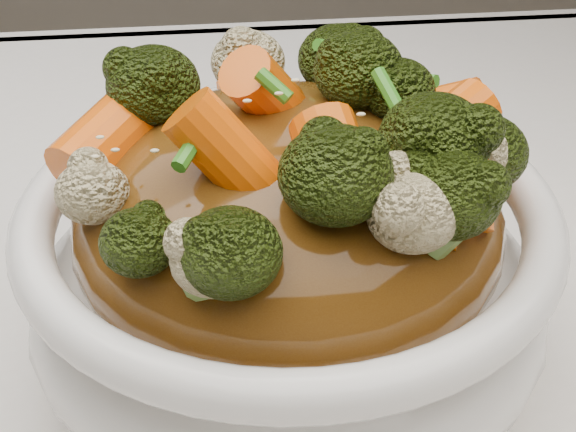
{
  "coord_description": "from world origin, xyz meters",
  "views": [
    {
      "loc": [
        -0.01,
        -0.3,
        1.04
      ],
      "look_at": [
        0.03,
        -0.0,
        0.83
      ],
      "focal_mm": 55.0,
      "sensor_mm": 36.0,
      "label": 1
    }
  ],
  "objects": [
    {
      "name": "sesame_seeds",
      "position": [
        0.03,
        -0.0,
        0.89
      ],
      "size": [
        0.19,
        0.19,
        0.01
      ],
      "primitive_type": null,
      "rotation": [
        0.0,
        0.0,
        0.21
      ],
      "color": "beige",
      "rests_on": "sauce_base"
    },
    {
      "name": "broccoli",
      "position": [
        0.03,
        -0.0,
        0.89
      ],
      "size": [
        0.21,
        0.21,
        0.05
      ],
      "primitive_type": null,
      "rotation": [
        0.0,
        0.0,
        0.21
      ],
      "color": "black",
      "rests_on": "sauce_base"
    },
    {
      "name": "bowl",
      "position": [
        0.03,
        -0.0,
        0.79
      ],
      "size": [
        0.27,
        0.27,
        0.09
      ],
      "primitive_type": null,
      "rotation": [
        0.0,
        0.0,
        0.21
      ],
      "color": "white",
      "rests_on": "tablecloth"
    },
    {
      "name": "tablecloth",
      "position": [
        0.0,
        0.0,
        0.73
      ],
      "size": [
        1.2,
        0.8,
        0.04
      ],
      "primitive_type": "cube",
      "color": "white",
      "rests_on": "dining_table"
    },
    {
      "name": "cauliflower",
      "position": [
        0.03,
        -0.0,
        0.89
      ],
      "size": [
        0.21,
        0.21,
        0.04
      ],
      "primitive_type": null,
      "rotation": [
        0.0,
        0.0,
        0.21
      ],
      "color": "beige",
      "rests_on": "sauce_base"
    },
    {
      "name": "carrots",
      "position": [
        0.03,
        -0.0,
        0.89
      ],
      "size": [
        0.21,
        0.21,
        0.05
      ],
      "primitive_type": null,
      "rotation": [
        0.0,
        0.0,
        0.21
      ],
      "color": "#FF6408",
      "rests_on": "sauce_base"
    },
    {
      "name": "sauce_base",
      "position": [
        0.03,
        -0.0,
        0.83
      ],
      "size": [
        0.21,
        0.21,
        0.1
      ],
      "primitive_type": "ellipsoid",
      "rotation": [
        0.0,
        0.0,
        0.21
      ],
      "color": "#56320E",
      "rests_on": "bowl"
    },
    {
      "name": "scallions",
      "position": [
        0.03,
        -0.0,
        0.89
      ],
      "size": [
        0.16,
        0.16,
        0.02
      ],
      "primitive_type": null,
      "rotation": [
        0.0,
        0.0,
        0.21
      ],
      "color": "#34841E",
      "rests_on": "sauce_base"
    }
  ]
}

